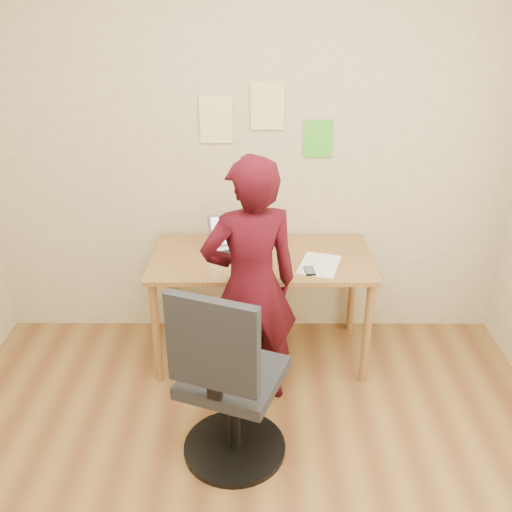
{
  "coord_description": "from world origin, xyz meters",
  "views": [
    {
      "loc": [
        0.06,
        -1.87,
        2.32
      ],
      "look_at": [
        0.05,
        0.95,
        0.95
      ],
      "focal_mm": 40.0,
      "sensor_mm": 36.0,
      "label": 1
    }
  ],
  "objects_px": {
    "laptop": "(237,244)",
    "person": "(251,286)",
    "desk": "(261,268)",
    "office_chair": "(228,391)",
    "phone": "(310,271)"
  },
  "relations": [
    {
      "from": "laptop",
      "to": "person",
      "type": "xyz_separation_m",
      "value": [
        0.1,
        -0.52,
        -0.03
      ]
    },
    {
      "from": "desk",
      "to": "office_chair",
      "type": "bearing_deg",
      "value": -100.19
    },
    {
      "from": "desk",
      "to": "person",
      "type": "height_order",
      "value": "person"
    },
    {
      "from": "phone",
      "to": "office_chair",
      "type": "xyz_separation_m",
      "value": [
        -0.46,
        -0.76,
        -0.29
      ]
    },
    {
      "from": "office_chair",
      "to": "desk",
      "type": "bearing_deg",
      "value": 100.51
    },
    {
      "from": "phone",
      "to": "person",
      "type": "bearing_deg",
      "value": -152.62
    },
    {
      "from": "desk",
      "to": "person",
      "type": "distance_m",
      "value": 0.46
    },
    {
      "from": "phone",
      "to": "office_chair",
      "type": "relative_size",
      "value": 0.11
    },
    {
      "from": "office_chair",
      "to": "person",
      "type": "distance_m",
      "value": 0.62
    },
    {
      "from": "phone",
      "to": "office_chair",
      "type": "distance_m",
      "value": 0.93
    },
    {
      "from": "desk",
      "to": "office_chair",
      "type": "relative_size",
      "value": 1.31
    },
    {
      "from": "laptop",
      "to": "office_chair",
      "type": "xyz_separation_m",
      "value": [
        -0.01,
        -1.05,
        -0.33
      ]
    },
    {
      "from": "laptop",
      "to": "person",
      "type": "relative_size",
      "value": 0.26
    },
    {
      "from": "office_chair",
      "to": "person",
      "type": "bearing_deg",
      "value": 99.0
    },
    {
      "from": "laptop",
      "to": "person",
      "type": "bearing_deg",
      "value": -99.67
    }
  ]
}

